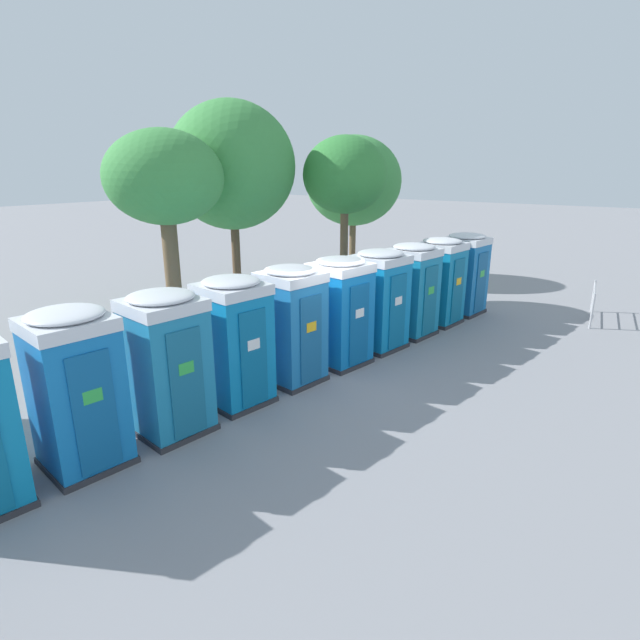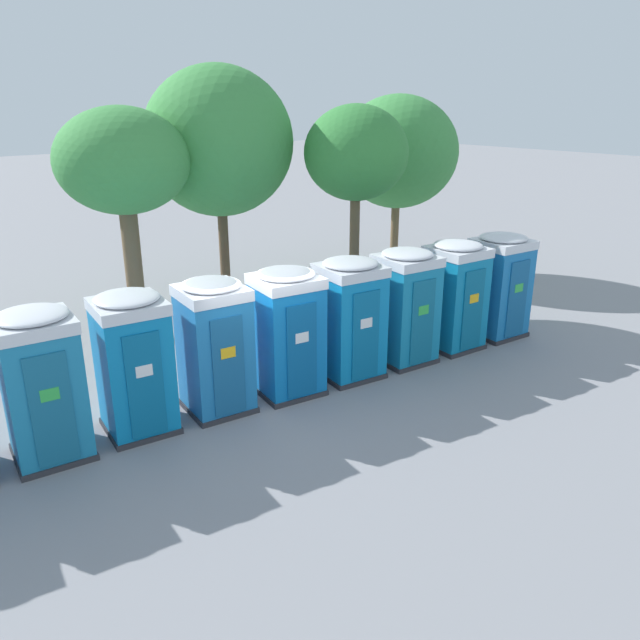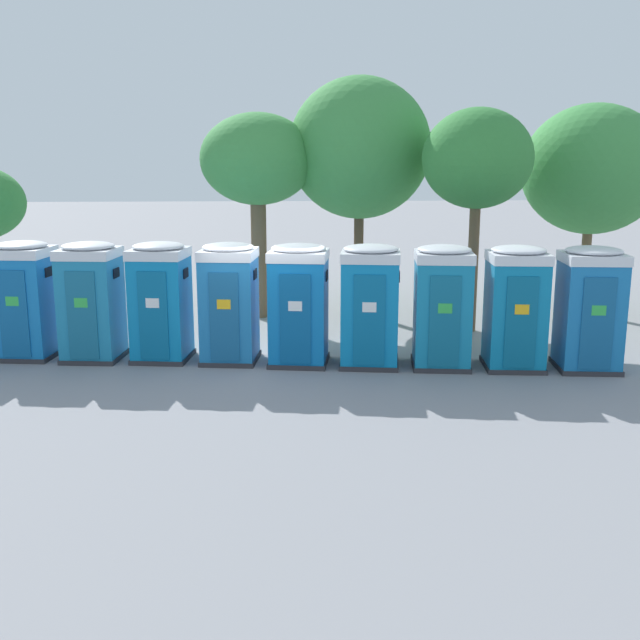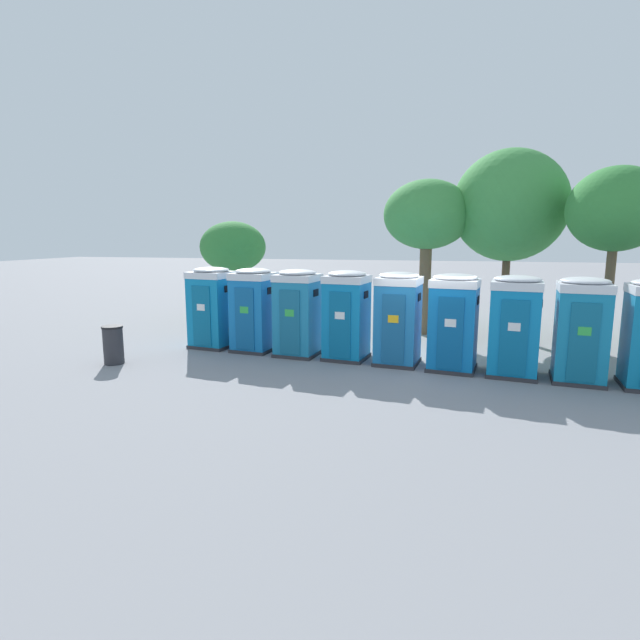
{
  "view_description": "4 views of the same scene",
  "coord_description": "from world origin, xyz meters",
  "px_view_note": "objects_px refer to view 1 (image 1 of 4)",
  "views": [
    {
      "loc": [
        -8.59,
        -6.42,
        4.47
      ],
      "look_at": [
        0.08,
        -0.16,
        1.2
      ],
      "focal_mm": 28.0,
      "sensor_mm": 36.0,
      "label": 1
    },
    {
      "loc": [
        -6.12,
        -9.36,
        5.59
      ],
      "look_at": [
        1.49,
        -0.36,
        1.36
      ],
      "focal_mm": 35.0,
      "sensor_mm": 36.0,
      "label": 2
    },
    {
      "loc": [
        0.25,
        -15.6,
        4.27
      ],
      "look_at": [
        1.15,
        -0.31,
        0.94
      ],
      "focal_mm": 42.0,
      "sensor_mm": 36.0,
      "label": 3
    },
    {
      "loc": [
        0.36,
        -13.54,
        3.49
      ],
      "look_at": [
        -3.01,
        0.29,
        1.09
      ],
      "focal_mm": 28.0,
      "sensor_mm": 36.0,
      "label": 4
    }
  ],
  "objects_px": {
    "portapotty_4": "(291,324)",
    "street_tree_4": "(232,166)",
    "portapotty_8": "(440,281)",
    "portapotty_3": "(234,341)",
    "street_tree_2": "(345,176)",
    "portapotty_9": "(464,273)",
    "portapotty_6": "(379,299)",
    "portapotty_7": "(412,289)",
    "street_tree_1": "(354,181)",
    "portapotty_5": "(340,311)",
    "portapotty_2": "(167,363)",
    "event_barrier": "(593,302)",
    "street_tree_0": "(165,180)",
    "portapotty_1": "(77,389)"
  },
  "relations": [
    {
      "from": "street_tree_4",
      "to": "portapotty_7",
      "type": "bearing_deg",
      "value": -78.52
    },
    {
      "from": "portapotty_4",
      "to": "portapotty_3",
      "type": "bearing_deg",
      "value": 171.25
    },
    {
      "from": "portapotty_2",
      "to": "portapotty_4",
      "type": "bearing_deg",
      "value": -6.56
    },
    {
      "from": "portapotty_3",
      "to": "portapotty_6",
      "type": "xyz_separation_m",
      "value": [
        4.4,
        -0.7,
        -0.0
      ]
    },
    {
      "from": "portapotty_4",
      "to": "portapotty_5",
      "type": "distance_m",
      "value": 1.49
    },
    {
      "from": "portapotty_7",
      "to": "portapotty_1",
      "type": "bearing_deg",
      "value": 171.81
    },
    {
      "from": "event_barrier",
      "to": "portapotty_4",
      "type": "bearing_deg",
      "value": 152.78
    },
    {
      "from": "street_tree_4",
      "to": "street_tree_0",
      "type": "bearing_deg",
      "value": -172.91
    },
    {
      "from": "street_tree_4",
      "to": "portapotty_8",
      "type": "bearing_deg",
      "value": -65.65
    },
    {
      "from": "portapotty_6",
      "to": "portapotty_8",
      "type": "height_order",
      "value": "same"
    },
    {
      "from": "street_tree_2",
      "to": "portapotty_6",
      "type": "bearing_deg",
      "value": -134.38
    },
    {
      "from": "portapotty_3",
      "to": "street_tree_2",
      "type": "height_order",
      "value": "street_tree_2"
    },
    {
      "from": "portapotty_8",
      "to": "portapotty_9",
      "type": "height_order",
      "value": "same"
    },
    {
      "from": "portapotty_2",
      "to": "portapotty_8",
      "type": "relative_size",
      "value": 1.0
    },
    {
      "from": "portapotty_8",
      "to": "portapotty_6",
      "type": "bearing_deg",
      "value": 172.45
    },
    {
      "from": "portapotty_8",
      "to": "street_tree_2",
      "type": "xyz_separation_m",
      "value": [
        -0.02,
        3.38,
        2.93
      ]
    },
    {
      "from": "portapotty_2",
      "to": "street_tree_1",
      "type": "height_order",
      "value": "street_tree_1"
    },
    {
      "from": "portapotty_7",
      "to": "portapotty_8",
      "type": "height_order",
      "value": "same"
    },
    {
      "from": "portapotty_8",
      "to": "portapotty_9",
      "type": "distance_m",
      "value": 1.49
    },
    {
      "from": "portapotty_2",
      "to": "portapotty_1",
      "type": "bearing_deg",
      "value": 170.27
    },
    {
      "from": "portapotty_7",
      "to": "street_tree_1",
      "type": "height_order",
      "value": "street_tree_1"
    },
    {
      "from": "portapotty_3",
      "to": "portapotty_8",
      "type": "relative_size",
      "value": 1.0
    },
    {
      "from": "portapotty_3",
      "to": "street_tree_0",
      "type": "bearing_deg",
      "value": 65.05
    },
    {
      "from": "portapotty_2",
      "to": "street_tree_1",
      "type": "distance_m",
      "value": 13.45
    },
    {
      "from": "portapotty_3",
      "to": "street_tree_2",
      "type": "xyz_separation_m",
      "value": [
        7.33,
        2.29,
        2.93
      ]
    },
    {
      "from": "portapotty_5",
      "to": "street_tree_4",
      "type": "height_order",
      "value": "street_tree_4"
    },
    {
      "from": "portapotty_5",
      "to": "portapotty_2",
      "type": "bearing_deg",
      "value": 172.08
    },
    {
      "from": "portapotty_4",
      "to": "street_tree_2",
      "type": "height_order",
      "value": "street_tree_2"
    },
    {
      "from": "street_tree_1",
      "to": "portapotty_5",
      "type": "bearing_deg",
      "value": -149.41
    },
    {
      "from": "portapotty_3",
      "to": "portapotty_1",
      "type": "bearing_deg",
      "value": 172.95
    },
    {
      "from": "street_tree_1",
      "to": "event_barrier",
      "type": "bearing_deg",
      "value": -94.22
    },
    {
      "from": "portapotty_9",
      "to": "portapotty_6",
      "type": "bearing_deg",
      "value": 172.55
    },
    {
      "from": "event_barrier",
      "to": "portapotty_8",
      "type": "bearing_deg",
      "value": 129.09
    },
    {
      "from": "portapotty_2",
      "to": "portapotty_8",
      "type": "xyz_separation_m",
      "value": [
        8.83,
        -1.21,
        0.0
      ]
    },
    {
      "from": "street_tree_0",
      "to": "street_tree_1",
      "type": "bearing_deg",
      "value": -0.19
    },
    {
      "from": "portapotty_3",
      "to": "portapotty_5",
      "type": "bearing_deg",
      "value": -9.69
    },
    {
      "from": "portapotty_8",
      "to": "street_tree_4",
      "type": "height_order",
      "value": "street_tree_4"
    },
    {
      "from": "portapotty_2",
      "to": "street_tree_2",
      "type": "bearing_deg",
      "value": 13.85
    },
    {
      "from": "portapotty_6",
      "to": "event_barrier",
      "type": "height_order",
      "value": "portapotty_6"
    },
    {
      "from": "portapotty_7",
      "to": "street_tree_0",
      "type": "relative_size",
      "value": 0.47
    },
    {
      "from": "portapotty_3",
      "to": "portapotty_4",
      "type": "xyz_separation_m",
      "value": [
        1.47,
        -0.23,
        0.0
      ]
    },
    {
      "from": "portapotty_2",
      "to": "portapotty_9",
      "type": "relative_size",
      "value": 1.0
    },
    {
      "from": "portapotty_4",
      "to": "portapotty_1",
      "type": "bearing_deg",
      "value": 172.38
    },
    {
      "from": "street_tree_1",
      "to": "street_tree_4",
      "type": "xyz_separation_m",
      "value": [
        -6.28,
        0.37,
        0.56
      ]
    },
    {
      "from": "portapotty_2",
      "to": "portapotty_5",
      "type": "relative_size",
      "value": 1.0
    },
    {
      "from": "portapotty_4",
      "to": "street_tree_4",
      "type": "relative_size",
      "value": 0.4
    },
    {
      "from": "portapotty_8",
      "to": "portapotty_7",
      "type": "bearing_deg",
      "value": 172.65
    },
    {
      "from": "portapotty_6",
      "to": "portapotty_9",
      "type": "xyz_separation_m",
      "value": [
        4.42,
        -0.58,
        0.0
      ]
    },
    {
      "from": "portapotty_9",
      "to": "street_tree_4",
      "type": "relative_size",
      "value": 0.4
    },
    {
      "from": "portapotty_1",
      "to": "event_barrier",
      "type": "xyz_separation_m",
      "value": [
        13.3,
        -5.16,
        -0.72
      ]
    }
  ]
}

